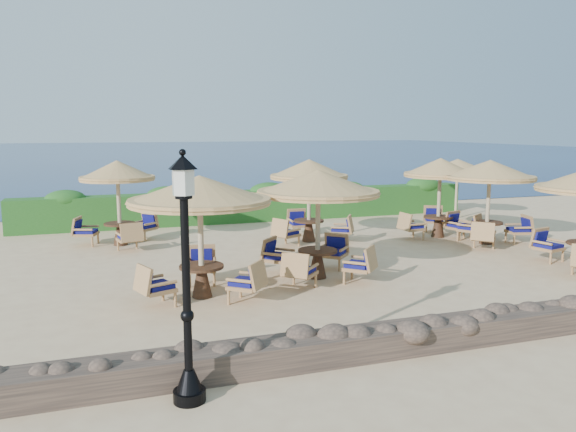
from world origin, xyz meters
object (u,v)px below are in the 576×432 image
(cafe_set_0, at_px, (200,208))
(cafe_set_6, at_px, (489,184))
(cafe_set_4, at_px, (309,185))
(cafe_set_5, at_px, (440,184))
(cafe_set_1, at_px, (318,202))
(cafe_set_3, at_px, (118,189))
(lamp_post, at_px, (186,290))
(extra_parasol, at_px, (458,165))

(cafe_set_0, relative_size, cafe_set_6, 1.08)
(cafe_set_0, distance_m, cafe_set_4, 6.53)
(cafe_set_5, bearing_deg, cafe_set_6, -60.10)
(cafe_set_1, bearing_deg, cafe_set_3, 128.44)
(lamp_post, bearing_deg, cafe_set_1, 53.32)
(cafe_set_3, distance_m, cafe_set_6, 11.54)
(extra_parasol, height_order, cafe_set_5, cafe_set_5)
(extra_parasol, xyz_separation_m, cafe_set_4, (-7.29, -2.48, -0.33))
(cafe_set_0, bearing_deg, cafe_set_4, 48.53)
(cafe_set_4, bearing_deg, cafe_set_1, -107.90)
(extra_parasol, relative_size, cafe_set_1, 0.81)
(cafe_set_3, xyz_separation_m, cafe_set_4, (5.80, -1.35, 0.07))
(cafe_set_1, distance_m, cafe_set_4, 4.45)
(cafe_set_1, distance_m, cafe_set_6, 6.90)
(extra_parasol, height_order, cafe_set_4, cafe_set_4)
(cafe_set_5, bearing_deg, cafe_set_0, -154.21)
(cafe_set_3, relative_size, cafe_set_6, 0.96)
(lamp_post, xyz_separation_m, cafe_set_3, (-0.49, 10.87, 0.22))
(extra_parasol, bearing_deg, cafe_set_4, -161.24)
(cafe_set_0, xyz_separation_m, cafe_set_1, (2.96, 0.66, -0.10))
(lamp_post, relative_size, cafe_set_3, 1.22)
(cafe_set_3, bearing_deg, cafe_set_4, -13.08)
(lamp_post, bearing_deg, cafe_set_3, 92.57)
(cafe_set_5, bearing_deg, cafe_set_4, 171.08)
(cafe_set_3, bearing_deg, cafe_set_1, -51.56)
(cafe_set_3, bearing_deg, extra_parasol, 4.93)
(extra_parasol, xyz_separation_m, cafe_set_3, (-13.09, -1.13, -0.40))
(lamp_post, distance_m, cafe_set_0, 4.75)
(cafe_set_0, xyz_separation_m, cafe_set_3, (-1.47, 6.24, -0.20))
(lamp_post, xyz_separation_m, cafe_set_1, (3.94, 5.29, 0.32))
(cafe_set_0, height_order, cafe_set_1, same)
(lamp_post, bearing_deg, extra_parasol, 43.60)
(extra_parasol, relative_size, cafe_set_3, 0.89)
(lamp_post, xyz_separation_m, cafe_set_4, (5.31, 9.52, 0.28))
(cafe_set_5, xyz_separation_m, cafe_set_6, (0.83, -1.44, 0.10))
(lamp_post, distance_m, cafe_set_4, 10.91)
(extra_parasol, distance_m, cafe_set_3, 13.14)
(cafe_set_3, bearing_deg, cafe_set_5, -11.31)
(extra_parasol, relative_size, cafe_set_4, 0.87)
(extra_parasol, xyz_separation_m, cafe_set_5, (-2.91, -3.16, -0.37))
(lamp_post, relative_size, extra_parasol, 1.38)
(lamp_post, relative_size, cafe_set_0, 1.08)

